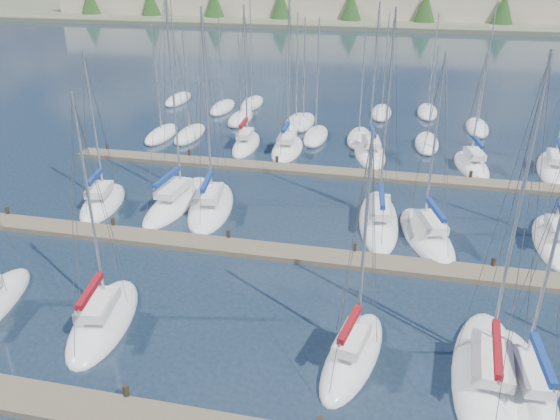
% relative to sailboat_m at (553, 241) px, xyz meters
% --- Properties ---
extents(ground, '(400.00, 400.00, 0.00)m').
position_rel_sailboat_m_xyz_m(ground, '(-16.20, 38.89, -0.18)').
color(ground, '#202F40').
rests_on(ground, ground).
extents(dock_mid, '(44.00, 1.93, 1.10)m').
position_rel_sailboat_m_xyz_m(dock_mid, '(-16.20, -5.10, -0.03)').
color(dock_mid, '#6B5E4C').
rests_on(dock_mid, ground).
extents(dock_far, '(44.00, 1.93, 1.10)m').
position_rel_sailboat_m_xyz_m(dock_far, '(-16.20, 8.90, -0.03)').
color(dock_far, '#6B5E4C').
rests_on(dock_far, ground).
extents(sailboat_m, '(2.88, 7.80, 10.91)m').
position_rel_sailboat_m_xyz_m(sailboat_m, '(0.00, 0.00, 0.00)').
color(sailboat_m, white).
rests_on(sailboat_m, ground).
extents(sailboat_h, '(3.93, 7.22, 11.75)m').
position_rel_sailboat_m_xyz_m(sailboat_h, '(-30.87, -0.83, 0.00)').
color(sailboat_h, white).
rests_on(sailboat_h, ground).
extents(sailboat_j, '(4.44, 9.04, 14.43)m').
position_rel_sailboat_m_xyz_m(sailboat_j, '(-22.94, 0.30, 0.00)').
color(sailboat_j, white).
rests_on(sailboat_j, ground).
extents(sailboat_q, '(3.51, 7.24, 10.38)m').
position_rel_sailboat_m_xyz_m(sailboat_q, '(-3.80, 13.00, -0.00)').
color(sailboat_q, white).
rests_on(sailboat_q, ground).
extents(sailboat_p, '(4.05, 8.48, 13.80)m').
position_rel_sailboat_m_xyz_m(sailboat_p, '(-12.57, 14.39, 0.01)').
color(sailboat_p, white).
rests_on(sailboat_p, ground).
extents(sailboat_k, '(3.42, 9.91, 14.59)m').
position_rel_sailboat_m_xyz_m(sailboat_k, '(-11.01, 0.66, 0.01)').
color(sailboat_k, white).
rests_on(sailboat_k, ground).
extents(sailboat_c, '(3.83, 7.54, 12.21)m').
position_rel_sailboat_m_xyz_m(sailboat_c, '(-23.78, -13.63, 0.00)').
color(sailboat_c, white).
rests_on(sailboat_c, ground).
extents(sailboat_r, '(3.90, 9.19, 14.46)m').
position_rel_sailboat_m_xyz_m(sailboat_r, '(2.92, 13.80, 0.01)').
color(sailboat_r, white).
rests_on(sailboat_r, ground).
extents(sailboat_n, '(2.66, 7.43, 13.35)m').
position_rel_sailboat_m_xyz_m(sailboat_n, '(-24.22, 14.24, 0.02)').
color(sailboat_n, white).
rests_on(sailboat_n, ground).
extents(sailboat_o, '(2.90, 7.45, 13.89)m').
position_rel_sailboat_m_xyz_m(sailboat_o, '(-20.13, 13.84, 0.01)').
color(sailboat_o, white).
rests_on(sailboat_o, ground).
extents(sailboat_d, '(3.45, 7.07, 11.44)m').
position_rel_sailboat_m_xyz_m(sailboat_d, '(-11.39, -13.59, 0.01)').
color(sailboat_d, white).
rests_on(sailboat_d, ground).
extents(sailboat_f, '(2.59, 7.93, 11.42)m').
position_rel_sailboat_m_xyz_m(sailboat_f, '(-4.07, -14.02, 0.00)').
color(sailboat_f, white).
rests_on(sailboat_f, ground).
extents(sailboat_l, '(4.81, 8.56, 12.41)m').
position_rel_sailboat_m_xyz_m(sailboat_l, '(-7.86, -0.99, -0.00)').
color(sailboat_l, white).
rests_on(sailboat_l, ground).
extents(sailboat_i, '(3.28, 9.64, 15.30)m').
position_rel_sailboat_m_xyz_m(sailboat_i, '(-25.66, 0.63, 0.01)').
color(sailboat_i, white).
rests_on(sailboat_i, ground).
extents(sailboat_e, '(3.84, 9.50, 14.54)m').
position_rel_sailboat_m_xyz_m(sailboat_e, '(-5.55, -13.55, 0.00)').
color(sailboat_e, white).
rests_on(sailboat_e, ground).
extents(distant_boats, '(36.93, 20.75, 13.30)m').
position_rel_sailboat_m_xyz_m(distant_boats, '(-20.55, 22.65, 0.11)').
color(distant_boats, '#9EA0A5').
rests_on(distant_boats, ground).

